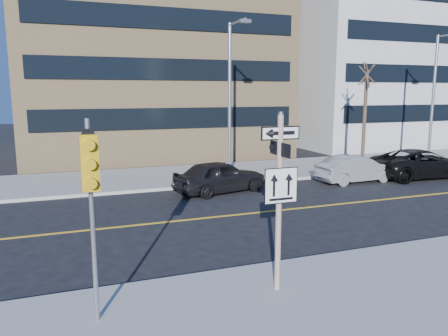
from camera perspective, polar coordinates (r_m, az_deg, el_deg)
name	(u,v)px	position (r m, az deg, el deg)	size (l,w,h in m)	color
ground	(237,257)	(12.67, 1.65, -11.52)	(120.00, 120.00, 0.00)	black
far_sidewalk	(416,160)	(32.40, 23.83, 0.98)	(66.00, 6.00, 0.15)	#A4A299
road_centerline	(445,193)	(22.68, 26.85, -2.94)	(40.00, 0.14, 0.01)	gold
sign_pole	(279,192)	(9.76, 7.24, -3.16)	(0.92, 0.92, 4.06)	silver
traffic_signal	(91,180)	(8.44, -17.04, -1.47)	(0.32, 0.45, 4.00)	gray
parked_car_a	(220,176)	(20.24, -0.48, -1.11)	(4.45, 1.79, 1.52)	black
parked_car_b	(356,169)	(23.57, 16.88, -0.11)	(4.27, 1.49, 1.41)	gray
parked_car_c	(421,164)	(26.02, 24.34, 0.52)	(5.63, 2.60, 1.57)	black
streetlight_a	(231,89)	(23.27, 0.96, 10.22)	(0.55, 2.25, 8.00)	gray
streetlight_b	(437,90)	(31.20, 26.03, 9.16)	(0.55, 2.25, 8.00)	gray
street_tree_west	(367,77)	(28.26, 18.16, 11.24)	(1.80, 1.80, 6.35)	#32261D
building_brick	(143,36)	(36.77, -10.51, 16.58)	(18.00, 18.00, 18.00)	tan
building_grey_mid	(377,61)	(45.13, 19.33, 13.02)	(20.00, 16.00, 15.00)	#AFB1B4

